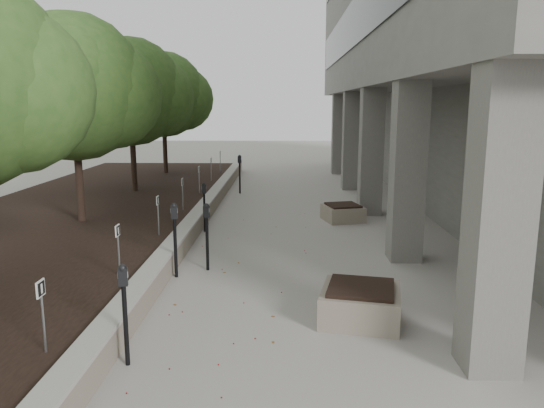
# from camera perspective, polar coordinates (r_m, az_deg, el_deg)

# --- Properties ---
(ground) EXTENTS (90.00, 90.00, 0.00)m
(ground) POSITION_cam_1_polar(r_m,az_deg,el_deg) (6.58, -5.01, -21.22)
(ground) COLOR #9C968F
(ground) RESTS_ON ground
(retaining_wall) EXTENTS (0.39, 26.00, 0.50)m
(retaining_wall) POSITION_cam_1_polar(r_m,az_deg,el_deg) (15.10, -8.12, -1.61)
(retaining_wall) COLOR gray
(retaining_wall) RESTS_ON ground
(planting_bed) EXTENTS (7.00, 26.00, 0.40)m
(planting_bed) POSITION_cam_1_polar(r_m,az_deg,el_deg) (16.13, -21.10, -1.62)
(planting_bed) COLOR black
(planting_bed) RESTS_ON ground
(crabapple_tree_3) EXTENTS (4.60, 4.00, 5.44)m
(crabapple_tree_3) POSITION_cam_1_polar(r_m,az_deg,el_deg) (14.61, -20.82, 8.74)
(crabapple_tree_3) COLOR #305420
(crabapple_tree_3) RESTS_ON planting_bed
(crabapple_tree_4) EXTENTS (4.60, 4.00, 5.44)m
(crabapple_tree_4) POSITION_cam_1_polar(r_m,az_deg,el_deg) (19.33, -15.21, 9.43)
(crabapple_tree_4) COLOR #305420
(crabapple_tree_4) RESTS_ON planting_bed
(crabapple_tree_5) EXTENTS (4.60, 4.00, 5.44)m
(crabapple_tree_5) POSITION_cam_1_polar(r_m,az_deg,el_deg) (24.17, -11.82, 9.80)
(crabapple_tree_5) COLOR #305420
(crabapple_tree_5) RESTS_ON planting_bed
(parking_sign_2) EXTENTS (0.04, 0.22, 0.96)m
(parking_sign_2) POSITION_cam_1_polar(r_m,az_deg,el_deg) (7.24, -23.86, -11.26)
(parking_sign_2) COLOR black
(parking_sign_2) RESTS_ON planting_bed
(parking_sign_3) EXTENTS (0.04, 0.22, 0.96)m
(parking_sign_3) POSITION_cam_1_polar(r_m,az_deg,el_deg) (9.88, -16.50, -4.91)
(parking_sign_3) COLOR black
(parking_sign_3) RESTS_ON planting_bed
(parking_sign_4) EXTENTS (0.04, 0.22, 0.96)m
(parking_sign_4) POSITION_cam_1_polar(r_m,az_deg,el_deg) (12.68, -12.39, -1.25)
(parking_sign_4) COLOR black
(parking_sign_4) RESTS_ON planting_bed
(parking_sign_5) EXTENTS (0.04, 0.22, 0.96)m
(parking_sign_5) POSITION_cam_1_polar(r_m,az_deg,el_deg) (15.56, -9.79, 1.07)
(parking_sign_5) COLOR black
(parking_sign_5) RESTS_ON planting_bed
(parking_sign_6) EXTENTS (0.04, 0.22, 0.96)m
(parking_sign_6) POSITION_cam_1_polar(r_m,az_deg,el_deg) (18.47, -8.00, 2.66)
(parking_sign_6) COLOR black
(parking_sign_6) RESTS_ON planting_bed
(parking_sign_7) EXTENTS (0.04, 0.22, 0.96)m
(parking_sign_7) POSITION_cam_1_polar(r_m,az_deg,el_deg) (21.41, -6.70, 3.82)
(parking_sign_7) COLOR black
(parking_sign_7) RESTS_ON planting_bed
(parking_sign_8) EXTENTS (0.04, 0.22, 0.96)m
(parking_sign_8) POSITION_cam_1_polar(r_m,az_deg,el_deg) (24.37, -5.71, 4.69)
(parking_sign_8) COLOR black
(parking_sign_8) RESTS_ON planting_bed
(parking_meter_1) EXTENTS (0.16, 0.13, 1.43)m
(parking_meter_1) POSITION_cam_1_polar(r_m,az_deg,el_deg) (7.37, -15.83, -11.68)
(parking_meter_1) COLOR black
(parking_meter_1) RESTS_ON ground
(parking_meter_2) EXTENTS (0.16, 0.13, 1.46)m
(parking_meter_2) POSITION_cam_1_polar(r_m,az_deg,el_deg) (11.09, -7.15, -3.61)
(parking_meter_2) COLOR black
(parking_meter_2) RESTS_ON ground
(parking_meter_3) EXTENTS (0.17, 0.14, 1.55)m
(parking_meter_3) POSITION_cam_1_polar(r_m,az_deg,el_deg) (10.73, -10.59, -3.95)
(parking_meter_3) COLOR black
(parking_meter_3) RESTS_ON ground
(parking_meter_4) EXTENTS (0.16, 0.13, 1.38)m
(parking_meter_4) POSITION_cam_1_polar(r_m,az_deg,el_deg) (14.44, -7.44, -0.37)
(parking_meter_4) COLOR black
(parking_meter_4) RESTS_ON ground
(parking_meter_5) EXTENTS (0.17, 0.14, 1.54)m
(parking_meter_5) POSITION_cam_1_polar(r_m,az_deg,el_deg) (20.60, -3.56, 3.29)
(parking_meter_5) COLOR black
(parking_meter_5) RESTS_ON ground
(planter_front) EXTENTS (1.48, 1.48, 0.59)m
(planter_front) POSITION_cam_1_polar(r_m,az_deg,el_deg) (8.77, 9.70, -10.66)
(planter_front) COLOR gray
(planter_front) RESTS_ON ground
(planter_back) EXTENTS (1.33, 1.33, 0.51)m
(planter_back) POSITION_cam_1_polar(r_m,az_deg,el_deg) (15.93, 7.79, -0.92)
(planter_back) COLOR gray
(planter_back) RESTS_ON ground
(berry_scatter) EXTENTS (3.30, 14.10, 0.02)m
(berry_scatter) POSITION_cam_1_polar(r_m,az_deg,el_deg) (11.12, -2.64, -7.35)
(berry_scatter) COLOR maroon
(berry_scatter) RESTS_ON ground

